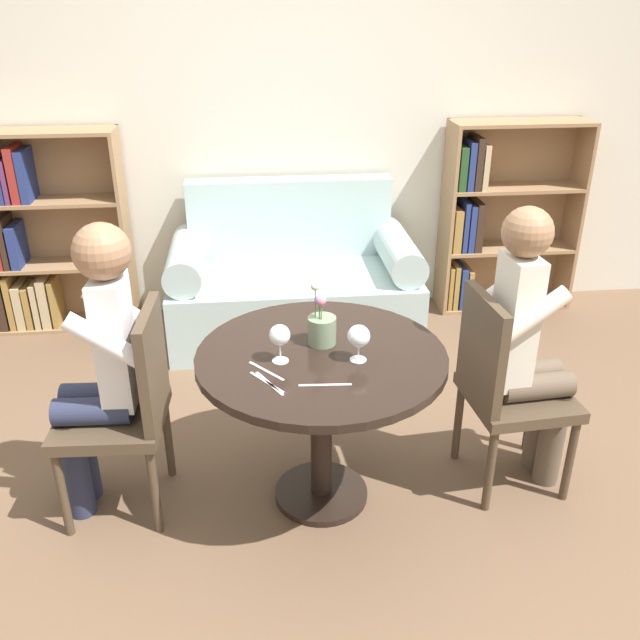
{
  "coord_description": "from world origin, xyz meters",
  "views": [
    {
      "loc": [
        -0.25,
        -2.3,
        1.97
      ],
      "look_at": [
        0.0,
        0.05,
        0.83
      ],
      "focal_mm": 38.0,
      "sensor_mm": 36.0,
      "label": 1
    }
  ],
  "objects": [
    {
      "name": "ground_plane",
      "position": [
        0.0,
        0.0,
        0.0
      ],
      "size": [
        16.0,
        16.0,
        0.0
      ],
      "primitive_type": "plane",
      "color": "brown"
    },
    {
      "name": "back_wall",
      "position": [
        0.0,
        2.04,
        1.35
      ],
      "size": [
        5.2,
        0.05,
        2.7
      ],
      "color": "beige",
      "rests_on": "ground_plane"
    },
    {
      "name": "round_table",
      "position": [
        0.0,
        0.0,
        0.57
      ],
      "size": [
        0.99,
        0.99,
        0.71
      ],
      "color": "black",
      "rests_on": "ground_plane"
    },
    {
      "name": "couch",
      "position": [
        0.0,
        1.62,
        0.31
      ],
      "size": [
        1.51,
        0.8,
        0.92
      ],
      "color": "#A8C1C1",
      "rests_on": "ground_plane"
    },
    {
      "name": "bookshelf_left",
      "position": [
        -1.58,
        1.88,
        0.61
      ],
      "size": [
        0.89,
        0.28,
        1.25
      ],
      "color": "#93704C",
      "rests_on": "ground_plane"
    },
    {
      "name": "bookshelf_right",
      "position": [
        1.35,
        1.89,
        0.62
      ],
      "size": [
        0.89,
        0.28,
        1.25
      ],
      "color": "#93704C",
      "rests_on": "ground_plane"
    },
    {
      "name": "chair_left",
      "position": [
        -0.77,
        0.05,
        0.49
      ],
      "size": [
        0.44,
        0.44,
        0.9
      ],
      "rotation": [
        0.0,
        0.0,
        -1.63
      ],
      "color": "#473828",
      "rests_on": "ground_plane"
    },
    {
      "name": "chair_right",
      "position": [
        0.77,
        0.03,
        0.49
      ],
      "size": [
        0.45,
        0.45,
        0.9
      ],
      "rotation": [
        0.0,
        0.0,
        1.65
      ],
      "color": "#473828",
      "rests_on": "ground_plane"
    },
    {
      "name": "person_left",
      "position": [
        -0.86,
        0.05,
        0.67
      ],
      "size": [
        0.43,
        0.36,
        1.24
      ],
      "rotation": [
        0.0,
        0.0,
        -1.63
      ],
      "color": "#282D47",
      "rests_on": "ground_plane"
    },
    {
      "name": "person_right",
      "position": [
        0.86,
        0.04,
        0.66
      ],
      "size": [
        0.43,
        0.36,
        1.26
      ],
      "rotation": [
        0.0,
        0.0,
        1.65
      ],
      "color": "brown",
      "rests_on": "ground_plane"
    },
    {
      "name": "wine_glass_left",
      "position": [
        -0.16,
        -0.05,
        0.81
      ],
      "size": [
        0.08,
        0.08,
        0.15
      ],
      "color": "white",
      "rests_on": "round_table"
    },
    {
      "name": "wine_glass_right",
      "position": [
        0.13,
        -0.07,
        0.8
      ],
      "size": [
        0.09,
        0.09,
        0.15
      ],
      "color": "white",
      "rests_on": "round_table"
    },
    {
      "name": "flower_vase",
      "position": [
        0.01,
        0.08,
        0.78
      ],
      "size": [
        0.11,
        0.11,
        0.27
      ],
      "color": "gray",
      "rests_on": "round_table"
    },
    {
      "name": "knife_left_setting",
      "position": [
        -0.22,
        -0.12,
        0.71
      ],
      "size": [
        0.13,
        0.15,
        0.0
      ],
      "color": "silver",
      "rests_on": "round_table"
    },
    {
      "name": "fork_left_setting",
      "position": [
        -0.21,
        -0.21,
        0.71
      ],
      "size": [
        0.1,
        0.17,
        0.0
      ],
      "color": "silver",
      "rests_on": "round_table"
    },
    {
      "name": "knife_right_setting",
      "position": [
        -0.22,
        -0.2,
        0.71
      ],
      "size": [
        0.12,
        0.16,
        0.0
      ],
      "color": "silver",
      "rests_on": "round_table"
    },
    {
      "name": "fork_right_setting",
      "position": [
        -0.01,
        -0.24,
        0.71
      ],
      "size": [
        0.19,
        0.02,
        0.0
      ],
      "color": "silver",
      "rests_on": "round_table"
    }
  ]
}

